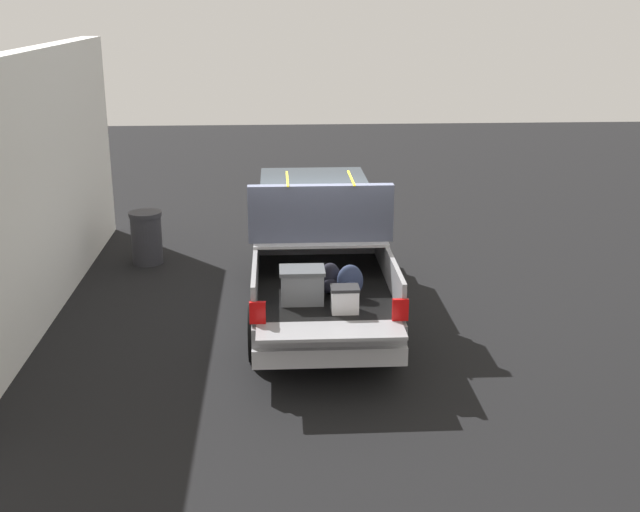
% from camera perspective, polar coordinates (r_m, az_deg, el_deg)
% --- Properties ---
extents(ground_plane, '(40.00, 40.00, 0.00)m').
position_cam_1_polar(ground_plane, '(12.71, -0.15, -3.91)').
color(ground_plane, black).
extents(pickup_truck, '(6.05, 2.06, 2.23)m').
position_cam_1_polar(pickup_truck, '(12.72, -0.24, 0.67)').
color(pickup_truck, gray).
rests_on(pickup_truck, ground_plane).
extents(building_facade, '(9.09, 0.36, 4.00)m').
position_cam_1_polar(building_facade, '(13.03, -19.30, 4.81)').
color(building_facade, white).
rests_on(building_facade, ground_plane).
extents(trash_can, '(0.60, 0.60, 0.98)m').
position_cam_1_polar(trash_can, '(15.20, -12.18, 1.30)').
color(trash_can, '#2D2D33').
rests_on(trash_can, ground_plane).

